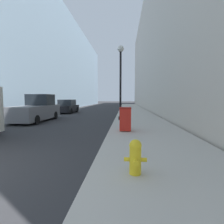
{
  "coord_description": "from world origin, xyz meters",
  "views": [
    {
      "loc": [
        4.52,
        -2.91,
        1.79
      ],
      "look_at": [
        2.87,
        19.02,
        0.05
      ],
      "focal_mm": 28.0,
      "sensor_mm": 36.0,
      "label": 1
    }
  ],
  "objects_px": {
    "fire_hydrant": "(135,156)",
    "pickup_truck": "(36,110)",
    "lamppost": "(121,73)",
    "trash_bin": "(125,119)",
    "parked_sedan_near": "(67,107)"
  },
  "relations": [
    {
      "from": "fire_hydrant",
      "to": "pickup_truck",
      "type": "distance_m",
      "value": 11.89
    },
    {
      "from": "fire_hydrant",
      "to": "pickup_truck",
      "type": "relative_size",
      "value": 0.15
    },
    {
      "from": "fire_hydrant",
      "to": "parked_sedan_near",
      "type": "distance_m",
      "value": 18.72
    },
    {
      "from": "pickup_truck",
      "to": "fire_hydrant",
      "type": "bearing_deg",
      "value": -52.8
    },
    {
      "from": "pickup_truck",
      "to": "parked_sedan_near",
      "type": "bearing_deg",
      "value": 91.06
    },
    {
      "from": "trash_bin",
      "to": "parked_sedan_near",
      "type": "relative_size",
      "value": 0.29
    },
    {
      "from": "lamppost",
      "to": "parked_sedan_near",
      "type": "height_order",
      "value": "lamppost"
    },
    {
      "from": "fire_hydrant",
      "to": "pickup_truck",
      "type": "bearing_deg",
      "value": 127.2
    },
    {
      "from": "trash_bin",
      "to": "parked_sedan_near",
      "type": "height_order",
      "value": "parked_sedan_near"
    },
    {
      "from": "fire_hydrant",
      "to": "trash_bin",
      "type": "height_order",
      "value": "trash_bin"
    },
    {
      "from": "pickup_truck",
      "to": "parked_sedan_near",
      "type": "height_order",
      "value": "pickup_truck"
    },
    {
      "from": "fire_hydrant",
      "to": "parked_sedan_near",
      "type": "height_order",
      "value": "parked_sedan_near"
    },
    {
      "from": "fire_hydrant",
      "to": "trash_bin",
      "type": "relative_size",
      "value": 0.64
    },
    {
      "from": "pickup_truck",
      "to": "parked_sedan_near",
      "type": "distance_m",
      "value": 7.76
    },
    {
      "from": "lamppost",
      "to": "trash_bin",
      "type": "bearing_deg",
      "value": -85.32
    }
  ]
}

